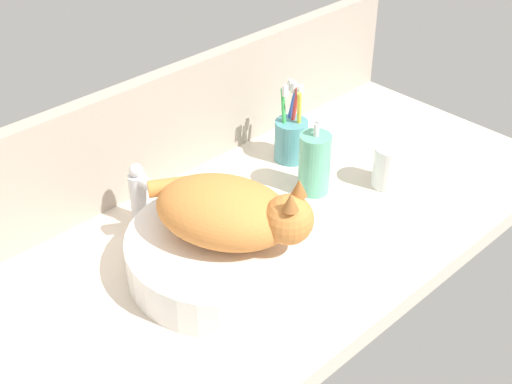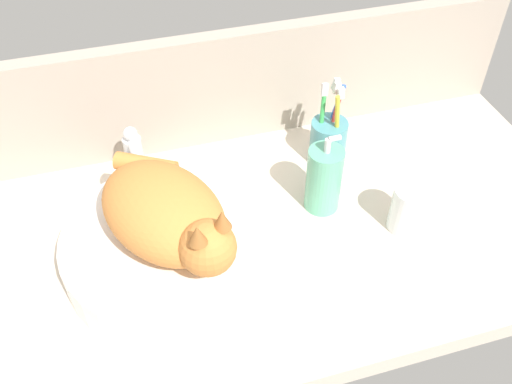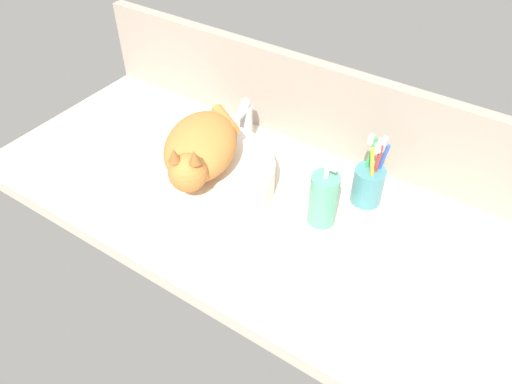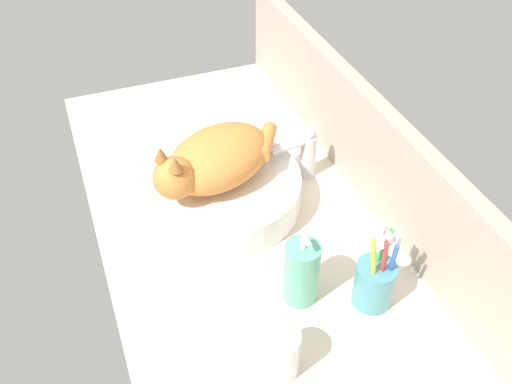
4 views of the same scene
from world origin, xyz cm
name	(u,v)px [view 4 (image 4 of 4)]	position (x,y,z in cm)	size (l,w,h in cm)	color
ground_plane	(251,241)	(0.00, 0.00, -2.00)	(138.22, 61.93, 4.00)	beige
backsplash_panel	(379,159)	(0.00, 29.17, 12.31)	(138.22, 3.60, 24.62)	#AD9E8E
sink_basin	(220,190)	(-11.75, -2.87, 3.75)	(35.94, 35.94, 7.49)	white
cat	(214,160)	(-11.10, -4.07, 13.25)	(25.97, 30.59, 14.00)	orange
faucet	(304,151)	(-14.10, 18.48, 7.30)	(3.99, 11.86, 13.60)	silver
soap_dispenser	(301,272)	(18.75, 2.97, 6.82)	(6.68, 6.68, 16.76)	#60B793
toothbrush_cup	(375,282)	(24.62, 15.26, 5.35)	(7.50, 7.50, 18.72)	teal
water_glass	(280,354)	(31.76, -6.69, 4.12)	(6.83, 6.83, 9.36)	white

